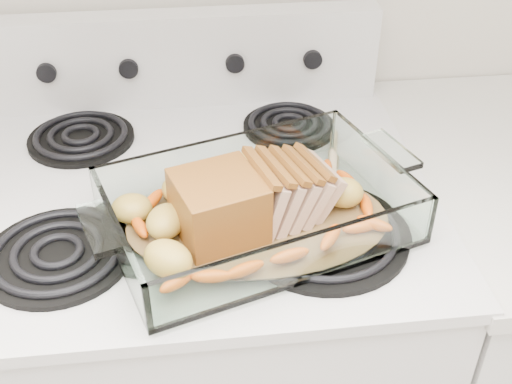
{
  "coord_description": "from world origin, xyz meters",
  "views": [
    {
      "loc": [
        0.01,
        0.79,
        1.54
      ],
      "look_at": [
        0.1,
        1.54,
        0.99
      ],
      "focal_mm": 45.0,
      "sensor_mm": 36.0,
      "label": 1
    }
  ],
  "objects": [
    {
      "name": "electric_range",
      "position": [
        0.0,
        1.66,
        0.48
      ],
      "size": [
        0.78,
        0.7,
        1.12
      ],
      "color": "silver",
      "rests_on": "ground"
    },
    {
      "name": "wooden_spoon",
      "position": [
        0.23,
        1.58,
        0.95
      ],
      "size": [
        0.09,
        0.29,
        0.02
      ],
      "rotation": [
        0.0,
        0.0,
        -0.25
      ],
      "color": "#CCB887",
      "rests_on": "electric_range"
    },
    {
      "name": "counter_right",
      "position": [
        0.67,
        1.66,
        0.47
      ],
      "size": [
        0.58,
        0.68,
        0.93
      ],
      "color": "silver",
      "rests_on": "ground"
    },
    {
      "name": "pork_roast",
      "position": [
        0.07,
        1.52,
        1.0
      ],
      "size": [
        0.24,
        0.11,
        0.09
      ],
      "rotation": [
        0.0,
        0.0,
        -0.22
      ],
      "color": "#92591E",
      "rests_on": "baking_dish"
    },
    {
      "name": "baking_dish",
      "position": [
        0.1,
        1.52,
        0.96
      ],
      "size": [
        0.42,
        0.27,
        0.08
      ],
      "rotation": [
        0.0,
        0.0,
        0.31
      ],
      "color": "white",
      "rests_on": "electric_range"
    },
    {
      "name": "roast_vegetables",
      "position": [
        0.09,
        1.56,
        0.97
      ],
      "size": [
        0.35,
        0.19,
        0.04
      ],
      "rotation": [
        0.0,
        0.0,
        0.29
      ],
      "color": "#DC5B13",
      "rests_on": "baking_dish"
    }
  ]
}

